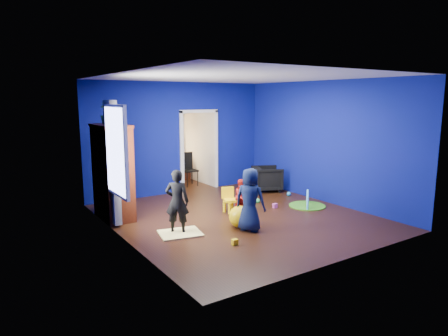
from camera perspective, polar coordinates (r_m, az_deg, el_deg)
floor at (r=8.52m, az=2.18°, el=-7.01°), size 5.00×5.50×0.01m
ceiling at (r=8.16m, az=2.32°, el=12.87°), size 5.00×5.50×0.01m
wall_back at (r=10.56m, az=-6.48°, el=4.27°), size 5.00×0.02×2.90m
wall_front at (r=6.21m, az=17.16°, el=-0.07°), size 5.00×0.02×2.90m
wall_left at (r=7.07m, az=-14.48°, el=1.23°), size 0.02×5.50×2.90m
wall_right at (r=9.87m, az=14.18°, el=3.63°), size 0.02×5.50×2.90m
alcove at (r=11.62m, az=-5.77°, el=3.80°), size 1.00×1.75×2.50m
armchair at (r=10.86m, az=6.20°, el=-1.52°), size 0.97×0.96×0.67m
child_black at (r=7.44m, az=-6.71°, el=-4.77°), size 0.52×0.49×1.20m
child_navy at (r=7.53m, az=3.73°, el=-4.54°), size 0.64×0.70×1.20m
toddler_red at (r=8.69m, az=2.54°, el=-4.07°), size 0.37×0.29×0.76m
vase at (r=8.14m, az=-15.33°, el=6.63°), size 0.22×0.22×0.20m
potted_plant at (r=8.63m, az=-16.45°, el=7.51°), size 0.30×0.30×0.43m
tv_armoire at (r=8.55m, az=-15.63°, el=-0.55°), size 0.58×1.14×1.96m
crt_tv at (r=8.55m, az=-15.39°, el=-0.26°), size 0.46×0.70×0.54m
yellow_blanket at (r=7.53m, az=-6.28°, el=-9.25°), size 0.86×0.74×0.03m
hopper_ball at (r=7.80m, az=2.29°, el=-6.96°), size 0.43×0.43×0.43m
kid_chair at (r=8.79m, az=0.98°, el=-4.76°), size 0.35×0.35×0.50m
play_mat at (r=9.54m, az=11.80°, el=-5.29°), size 0.84×0.84×0.02m
toy_arch at (r=9.53m, az=11.80°, el=-5.24°), size 0.57×0.57×0.76m
window_left at (r=7.39m, az=-15.29°, el=2.35°), size 0.03×0.95×1.55m
curtain at (r=7.99m, az=-15.64°, el=0.70°), size 0.14×0.42×2.40m
doorway at (r=10.88m, az=-3.62°, el=2.36°), size 1.16×0.10×2.10m
study_desk at (r=12.31m, az=-7.07°, el=0.00°), size 0.88×0.44×0.75m
desk_monitor at (r=12.33m, az=-7.38°, el=2.72°), size 0.40×0.05×0.32m
desk_lamp at (r=12.16m, az=-8.44°, el=2.50°), size 0.14×0.14×0.14m
folding_chair at (r=11.45m, az=-4.95°, el=-0.27°), size 0.40×0.40×0.92m
book_shelf at (r=12.23m, az=-7.47°, el=7.69°), size 0.88×0.24×0.04m
toy_0 at (r=10.43m, az=9.24°, el=-3.65°), size 0.11×0.11×0.11m
toy_1 at (r=6.95m, az=1.55°, el=-10.53°), size 0.10×0.08×0.10m
toy_2 at (r=9.66m, az=4.85°, el=-4.65°), size 0.11×0.11×0.11m
toy_3 at (r=9.26m, az=7.29°, el=-5.37°), size 0.10×0.08×0.10m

